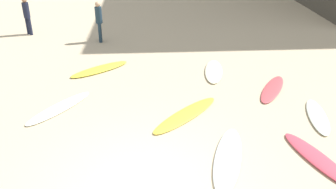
# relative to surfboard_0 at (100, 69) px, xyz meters

# --- Properties ---
(ground_plane) EXTENTS (120.00, 120.00, 0.00)m
(ground_plane) POSITION_rel_surfboard_0_xyz_m (2.24, -5.78, -0.04)
(ground_plane) COLOR #C6B28E
(surfboard_0) EXTENTS (2.01, 1.94, 0.09)m
(surfboard_0) POSITION_rel_surfboard_0_xyz_m (0.00, 0.00, 0.00)
(surfboard_0) COLOR yellow
(surfboard_0) RESTS_ON ground_plane
(surfboard_1) EXTENTS (1.32, 2.14, 0.07)m
(surfboard_1) POSITION_rel_surfboard_0_xyz_m (5.71, -1.23, -0.01)
(surfboard_1) COLOR #D24D53
(surfboard_1) RESTS_ON ground_plane
(surfboard_2) EXTENTS (1.58, 2.25, 0.07)m
(surfboard_2) POSITION_rel_surfboard_0_xyz_m (-0.52, -2.77, -0.01)
(surfboard_2) COLOR white
(surfboard_2) RESTS_ON ground_plane
(surfboard_3) EXTENTS (0.72, 2.07, 0.09)m
(surfboard_3) POSITION_rel_surfboard_0_xyz_m (3.96, 0.05, -0.00)
(surfboard_3) COLOR #EFEDC6
(surfboard_3) RESTS_ON ground_plane
(surfboard_5) EXTENTS (1.04, 2.56, 0.08)m
(surfboard_5) POSITION_rel_surfboard_0_xyz_m (4.00, -4.85, -0.00)
(surfboard_5) COLOR white
(surfboard_5) RESTS_ON ground_plane
(surfboard_6) EXTENTS (0.68, 1.98, 0.08)m
(surfboard_6) POSITION_rel_surfboard_0_xyz_m (6.59, -2.85, -0.01)
(surfboard_6) COLOR silver
(surfboard_6) RESTS_ON ground_plane
(surfboard_8) EXTENTS (2.00, 2.36, 0.07)m
(surfboard_8) POSITION_rel_surfboard_0_xyz_m (3.04, -2.96, -0.01)
(surfboard_8) COLOR yellow
(surfboard_8) RESTS_ON ground_plane
(surfboard_9) EXTENTS (1.37, 2.21, 0.09)m
(surfboard_9) POSITION_rel_surfboard_0_xyz_m (6.01, -4.76, -0.00)
(surfboard_9) COLOR #E14758
(surfboard_9) RESTS_ON ground_plane
(beachgoer_near) EXTENTS (0.33, 0.34, 1.69)m
(beachgoer_near) POSITION_rel_surfboard_0_xyz_m (-0.64, 3.05, 0.90)
(beachgoer_near) COLOR #1E3342
(beachgoer_near) RESTS_ON ground_plane
(beachgoer_mid) EXTENTS (0.39, 0.39, 1.63)m
(beachgoer_mid) POSITION_rel_surfboard_0_xyz_m (-4.03, 3.85, 0.86)
(beachgoer_mid) COLOR #191E33
(beachgoer_mid) RESTS_ON ground_plane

